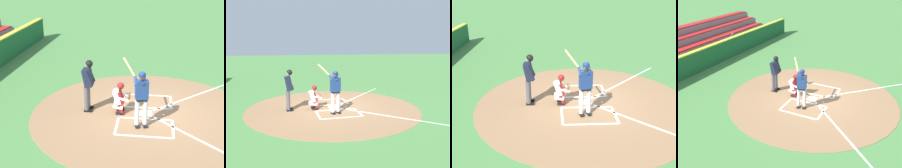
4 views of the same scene
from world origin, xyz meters
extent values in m
plane|color=#4C8442|center=(0.00, 0.00, 0.00)|extent=(120.00, 120.00, 0.00)
cylinder|color=#99704C|center=(0.00, 0.00, 0.01)|extent=(8.00, 8.00, 0.01)
cube|color=white|center=(0.00, 0.00, 0.01)|extent=(0.44, 0.44, 0.01)
cube|color=white|center=(-1.05, -0.90, 0.01)|extent=(1.20, 0.08, 0.01)
cube|color=white|center=(-1.05, 0.90, 0.01)|extent=(1.20, 0.08, 0.01)
cube|color=white|center=(-0.45, 0.00, 0.01)|extent=(0.08, 1.80, 0.01)
cube|color=white|center=(-1.65, 0.00, 0.01)|extent=(0.08, 1.80, 0.01)
cube|color=white|center=(1.05, -0.90, 0.01)|extent=(1.20, 0.08, 0.01)
cube|color=white|center=(1.05, 0.90, 0.01)|extent=(1.20, 0.08, 0.01)
cube|color=white|center=(0.45, 0.00, 0.01)|extent=(0.08, 1.80, 0.01)
cube|color=white|center=(1.65, 0.00, 0.01)|extent=(0.08, 1.80, 0.01)
cube|color=white|center=(2.10, 2.10, 0.01)|extent=(3.73, 3.73, 0.01)
cube|color=white|center=(-2.10, 2.10, 0.01)|extent=(3.73, 3.73, 0.01)
cylinder|color=silver|center=(0.96, 0.00, 0.50)|extent=(0.15, 0.15, 0.84)
cube|color=black|center=(1.00, 0.01, 0.04)|extent=(0.28, 0.18, 0.09)
cylinder|color=silver|center=(1.02, -0.26, 0.50)|extent=(0.15, 0.15, 0.84)
cube|color=black|center=(1.06, -0.25, 0.04)|extent=(0.28, 0.18, 0.09)
cube|color=black|center=(0.99, -0.13, 0.97)|extent=(0.29, 0.38, 0.10)
cube|color=navy|center=(0.99, -0.13, 1.28)|extent=(0.33, 0.44, 0.60)
sphere|color=brown|center=(1.01, -0.12, 1.69)|extent=(0.21, 0.21, 0.21)
sphere|color=navy|center=(0.99, -0.13, 1.76)|extent=(0.23, 0.23, 0.23)
cube|color=navy|center=(1.10, -0.10, 1.73)|extent=(0.15, 0.19, 0.02)
cylinder|color=navy|center=(0.94, -0.13, 1.56)|extent=(0.44, 0.19, 0.21)
cylinder|color=navy|center=(0.99, -0.33, 1.56)|extent=(0.28, 0.15, 0.29)
cylinder|color=tan|center=(0.66, -0.54, 1.86)|extent=(0.61, 0.50, 0.53)
cylinder|color=tan|center=(0.93, -0.33, 1.62)|extent=(0.10, 0.11, 0.08)
cube|color=black|center=(-0.11, -0.91, 0.04)|extent=(0.13, 0.26, 0.09)
cube|color=maroon|center=(-0.11, -0.87, 0.20)|extent=(0.12, 0.25, 0.37)
cylinder|color=silver|center=(-0.11, -0.97, 0.28)|extent=(0.16, 0.36, 0.21)
cube|color=black|center=(0.21, -0.91, 0.04)|extent=(0.13, 0.26, 0.09)
cube|color=maroon|center=(0.21, -0.87, 0.20)|extent=(0.12, 0.25, 0.37)
cylinder|color=silver|center=(0.21, -0.97, 0.28)|extent=(0.16, 0.36, 0.21)
cube|color=silver|center=(0.05, -0.98, 0.62)|extent=(0.41, 0.37, 0.52)
cube|color=maroon|center=(0.05, -0.87, 0.62)|extent=(0.42, 0.23, 0.46)
sphere|color=brown|center=(0.05, -0.91, 0.99)|extent=(0.21, 0.21, 0.21)
sphere|color=maroon|center=(0.05, -0.89, 1.01)|extent=(0.24, 0.24, 0.24)
cylinder|color=silver|center=(-0.15, -0.81, 0.60)|extent=(0.10, 0.45, 0.20)
cylinder|color=silver|center=(0.25, -0.81, 0.60)|extent=(0.10, 0.45, 0.20)
ellipsoid|color=brown|center=(-0.15, -0.61, 0.57)|extent=(0.28, 0.11, 0.28)
cylinder|color=#4C4C51|center=(-0.14, -2.07, 0.51)|extent=(0.16, 0.16, 0.86)
cube|color=black|center=(-0.14, -2.02, 0.04)|extent=(0.13, 0.28, 0.09)
cylinder|color=#4C4C51|center=(0.14, -2.07, 0.51)|extent=(0.16, 0.16, 0.86)
cube|color=black|center=(0.14, -2.02, 0.04)|extent=(0.13, 0.28, 0.09)
cube|color=#191E33|center=(0.00, -2.03, 1.25)|extent=(0.44, 0.37, 0.66)
sphere|color=tan|center=(0.00, -1.99, 1.72)|extent=(0.22, 0.22, 0.22)
sphere|color=black|center=(0.00, -1.97, 1.74)|extent=(0.25, 0.25, 0.25)
cylinder|color=#191E33|center=(-0.24, -1.95, 1.28)|extent=(0.10, 0.29, 0.56)
cylinder|color=#191E33|center=(0.24, -1.95, 1.28)|extent=(0.10, 0.29, 0.56)
sphere|color=white|center=(0.13, 0.61, 0.04)|extent=(0.07, 0.07, 0.07)
camera|label=1|loc=(10.74, 0.24, 5.14)|focal=54.19mm
camera|label=2|loc=(10.36, -2.46, 2.93)|focal=37.06mm
camera|label=3|loc=(8.93, -1.22, 4.27)|focal=42.51mm
camera|label=4|loc=(10.53, 4.09, 6.00)|focal=42.26mm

